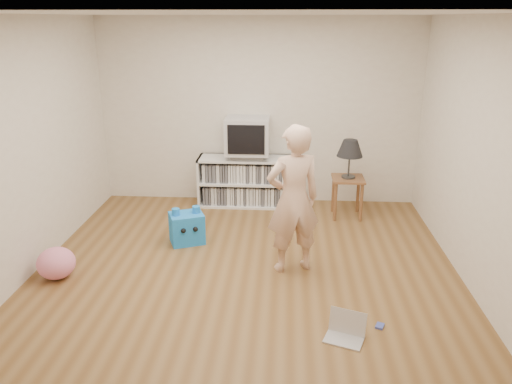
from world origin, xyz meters
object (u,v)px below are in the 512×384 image
object	(u,v)px
crt_tv	(248,135)
plush_pink	(56,263)
laptop	(346,331)
plush_blue	(187,228)
side_table	(348,187)
table_lamp	(350,149)
media_unit	(248,181)
dvd_deck	(248,155)
person	(293,200)

from	to	relation	value
crt_tv	plush_pink	distance (m)	3.04
laptop	plush_blue	distance (m)	2.48
crt_tv	side_table	bearing A→B (deg)	-14.96
plush_pink	table_lamp	bearing A→B (deg)	31.06
media_unit	dvd_deck	xyz separation A→B (m)	(-0.00, -0.02, 0.39)
dvd_deck	person	size ratio (longest dim) A/B	0.28
side_table	table_lamp	size ratio (longest dim) A/B	1.07
media_unit	plush_pink	bearing A→B (deg)	-128.17
media_unit	crt_tv	bearing A→B (deg)	-90.00
crt_tv	table_lamp	bearing A→B (deg)	-14.96
person	laptop	world-z (taller)	person
media_unit	table_lamp	distance (m)	1.54
side_table	table_lamp	world-z (taller)	table_lamp
person	plush_blue	bearing A→B (deg)	-45.40
crt_tv	table_lamp	size ratio (longest dim) A/B	1.17
side_table	plush_blue	world-z (taller)	side_table
dvd_deck	table_lamp	distance (m)	1.44
crt_tv	laptop	bearing A→B (deg)	-70.94
crt_tv	laptop	xyz separation A→B (m)	(1.08, -3.13, -0.96)
media_unit	crt_tv	distance (m)	0.67
person	plush_blue	world-z (taller)	person
media_unit	side_table	distance (m)	1.43
laptop	table_lamp	bearing A→B (deg)	103.79
media_unit	crt_tv	size ratio (longest dim) A/B	2.33
crt_tv	side_table	distance (m)	1.54
laptop	plush_pink	bearing A→B (deg)	-176.45
plush_pink	laptop	bearing A→B (deg)	-16.27
dvd_deck	crt_tv	xyz separation A→B (m)	(-0.00, -0.00, 0.29)
media_unit	crt_tv	world-z (taller)	crt_tv
media_unit	side_table	bearing A→B (deg)	-15.70
dvd_deck	plush_blue	bearing A→B (deg)	-115.03
table_lamp	plush_pink	size ratio (longest dim) A/B	1.33
side_table	plush_pink	world-z (taller)	side_table
person	plush_pink	size ratio (longest dim) A/B	4.08
table_lamp	dvd_deck	bearing A→B (deg)	164.90
side_table	person	xyz separation A→B (m)	(-0.75, -1.57, 0.38)
side_table	person	bearing A→B (deg)	-115.44
person	side_table	bearing A→B (deg)	-135.46
crt_tv	person	bearing A→B (deg)	-72.05
media_unit	plush_blue	bearing A→B (deg)	-114.78
media_unit	plush_pink	distance (m)	2.93
media_unit	dvd_deck	bearing A→B (deg)	-90.00
dvd_deck	laptop	distance (m)	3.38
media_unit	laptop	distance (m)	3.34
laptop	plush_blue	bearing A→B (deg)	153.49
plush_pink	person	bearing A→B (deg)	8.17
laptop	crt_tv	bearing A→B (deg)	128.88
crt_tv	plush_blue	xyz separation A→B (m)	(-0.63, -1.34, -0.83)
crt_tv	side_table	size ratio (longest dim) A/B	1.09
media_unit	side_table	xyz separation A→B (m)	(1.37, -0.39, 0.07)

